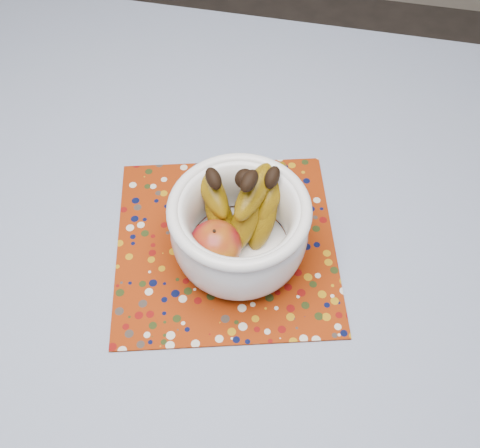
{
  "coord_description": "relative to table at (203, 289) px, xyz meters",
  "views": [
    {
      "loc": [
        0.16,
        -0.44,
        1.52
      ],
      "look_at": [
        0.06,
        0.03,
        0.84
      ],
      "focal_mm": 42.0,
      "sensor_mm": 36.0,
      "label": 1
    }
  ],
  "objects": [
    {
      "name": "table",
      "position": [
        0.0,
        0.0,
        0.0
      ],
      "size": [
        1.2,
        1.2,
        0.75
      ],
      "color": "brown",
      "rests_on": "ground"
    },
    {
      "name": "placemat",
      "position": [
        0.03,
        0.04,
        0.09
      ],
      "size": [
        0.43,
        0.43,
        0.0
      ],
      "primitive_type": "cube",
      "rotation": [
        0.0,
        0.0,
        0.26
      ],
      "color": "maroon",
      "rests_on": "tablecloth"
    },
    {
      "name": "tablecloth",
      "position": [
        0.0,
        0.0,
        0.08
      ],
      "size": [
        1.32,
        1.32,
        0.01
      ],
      "primitive_type": "cube",
      "color": "slate",
      "rests_on": "table"
    },
    {
      "name": "fruit_bowl",
      "position": [
        0.06,
        0.04,
        0.17
      ],
      "size": [
        0.23,
        0.22,
        0.17
      ],
      "color": "white",
      "rests_on": "placemat"
    }
  ]
}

